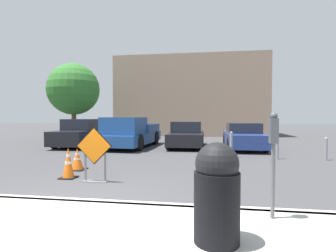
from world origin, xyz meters
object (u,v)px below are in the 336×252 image
traffic_cone_nearest (68,163)px  parked_car_second (187,135)px  parked_car_third (243,137)px  trash_bin (217,192)px  bollard_third (326,148)px  parked_car_nearest (81,134)px  pickup_truck (130,134)px  road_closed_sign (94,152)px  bollard_nearest (231,144)px  bollard_second (277,145)px  traffic_cone_second (77,159)px  parking_meter (273,147)px

traffic_cone_nearest → parked_car_second: (2.55, 7.70, 0.24)m
parked_car_third → trash_bin: (-1.69, -10.60, 0.12)m
bollard_third → parked_car_nearest: bearing=164.7°
parked_car_nearest → pickup_truck: pickup_truck is taller
road_closed_sign → pickup_truck: (-1.29, 7.26, -0.03)m
bollard_nearest → bollard_second: (1.75, -0.00, 0.00)m
traffic_cone_nearest → bollard_nearest: size_ratio=0.78×
road_closed_sign → bollard_third: 8.50m
traffic_cone_nearest → bollard_third: (8.11, 4.15, 0.06)m
parked_car_nearest → bollard_third: bearing=162.2°
traffic_cone_second → bollard_nearest: size_ratio=0.63×
bollard_nearest → traffic_cone_second: bearing=-148.0°
parked_car_second → trash_bin: bearing=95.7°
parked_car_second → traffic_cone_second: bearing=65.9°
road_closed_sign → bollard_second: bearing=39.1°
parked_car_nearest → bollard_third: 11.87m
road_closed_sign → traffic_cone_nearest: 1.00m
pickup_truck → road_closed_sign: bearing=103.5°
parked_car_third → road_closed_sign: bearing=58.0°
parked_car_third → bollard_second: 3.24m
parked_car_nearest → parking_meter: size_ratio=2.81×
traffic_cone_second → parked_car_nearest: bearing=115.9°
parking_meter → bollard_third: bearing=62.3°
traffic_cone_second → parked_car_third: parked_car_third is taller
pickup_truck → bollard_third: 8.97m
parked_car_nearest → bollard_nearest: size_ratio=4.17×
bollard_second → parked_car_second: bearing=137.0°
trash_bin → parked_car_second: bearing=96.5°
bollard_nearest → road_closed_sign: bearing=-129.9°
trash_bin → traffic_cone_nearest: bearing=138.7°
traffic_cone_second → trash_bin: bearing=-47.0°
traffic_cone_nearest → parked_car_nearest: 8.01m
traffic_cone_nearest → parked_car_second: size_ratio=0.20×
parked_car_nearest → parking_meter: bearing=126.9°
bollard_second → bollard_third: bearing=0.0°
pickup_truck → parked_car_second: pickup_truck is taller
parking_meter → traffic_cone_second: bearing=144.6°
traffic_cone_second → bollard_second: 7.35m
parked_car_nearest → bollard_second: size_ratio=4.15×
road_closed_sign → trash_bin: size_ratio=1.15×
bollard_second → parking_meter: parking_meter is taller
bollard_third → trash_bin: bearing=-119.9°
bollard_nearest → traffic_cone_nearest: bearing=-138.0°
traffic_cone_second → parked_car_nearest: parked_car_nearest is taller
trash_bin → parking_meter: 1.30m
traffic_cone_second → bollard_second: bearing=24.8°
bollard_nearest → trash_bin: bearing=-96.2°
parking_meter → pickup_truck: bearing=118.3°
parked_car_nearest → bollard_second: 10.19m
traffic_cone_second → traffic_cone_nearest: bearing=-73.9°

